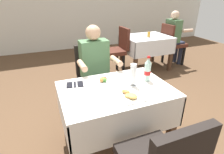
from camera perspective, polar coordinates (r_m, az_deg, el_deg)
The scene contains 15 objects.
ground_plane at distance 2.19m, azimuth -2.02°, elevation -22.40°, with size 11.00×11.00×0.00m, color brown.
back_wall at distance 5.81m, azimuth -18.51°, elevation 21.82°, with size 11.00×0.12×2.85m, color silver.
main_dining_table at distance 1.90m, azimuth 1.14°, elevation -8.37°, with size 1.09×0.77×0.75m.
chair_far_diner_seat at distance 2.55m, azimuth -5.70°, elevation 0.28°, with size 0.44×0.50×0.97m.
seated_diner_far at distance 2.39m, azimuth -5.09°, elevation 2.70°, with size 0.50×0.46×1.26m.
plate_near_camera at distance 1.65m, azimuth 5.51°, elevation -5.92°, with size 0.24×0.24×0.05m.
plate_far_diner at distance 1.93m, azimuth -2.72°, elevation -1.00°, with size 0.26×0.26×0.06m.
beer_glass_left at distance 1.82m, azimuth 6.65°, elevation 0.67°, with size 0.07×0.07×0.23m.
cola_bottle_primary at distance 1.96m, azimuth 11.08°, elevation 2.16°, with size 0.07×0.07×0.27m.
napkin_cutlery_set at distance 1.91m, azimuth -11.55°, elevation -2.28°, with size 0.19×0.20×0.01m.
background_dining_table at distance 4.20m, azimuth 10.62°, elevation 10.01°, with size 1.00×0.81×0.75m.
background_chair_left at distance 3.88m, azimuth 1.59°, elevation 9.03°, with size 0.50×0.44×0.97m.
background_chair_right at distance 4.62m, azimuth 18.21°, elevation 10.37°, with size 0.50×0.44×0.97m.
background_patron at distance 4.61m, azimuth 18.95°, elevation 12.28°, with size 0.46×0.50×1.26m.
background_table_tumbler at distance 4.06m, azimuth 11.46°, elevation 12.91°, with size 0.06×0.06×0.11m, color #C68928.
Camera 1 is at (-0.49, -1.41, 1.61)m, focal length 29.18 mm.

